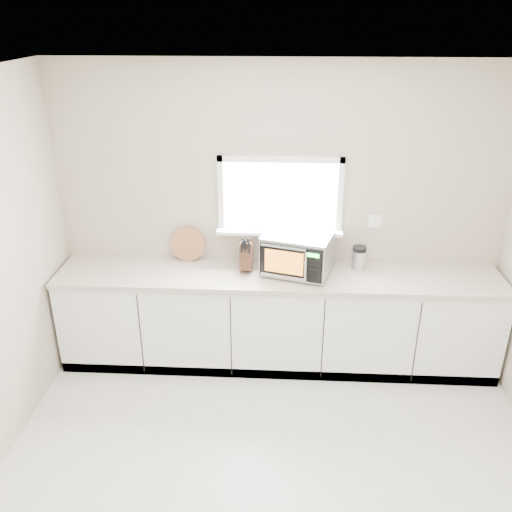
{
  "coord_description": "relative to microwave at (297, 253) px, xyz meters",
  "views": [
    {
      "loc": [
        0.04,
        -2.58,
        3.05
      ],
      "look_at": [
        -0.19,
        1.55,
        1.15
      ],
      "focal_mm": 38.0,
      "sensor_mm": 36.0,
      "label": 1
    }
  ],
  "objects": [
    {
      "name": "microwave",
      "position": [
        0.0,
        0.0,
        0.0
      ],
      "size": [
        0.67,
        0.58,
        0.37
      ],
      "rotation": [
        0.0,
        0.0,
        -0.28
      ],
      "color": "black",
      "rests_on": "countertop"
    },
    {
      "name": "cabinets",
      "position": [
        -0.16,
        -0.03,
        -0.67
      ],
      "size": [
        3.92,
        0.6,
        0.88
      ],
      "primitive_type": "cube",
      "color": "white",
      "rests_on": "ground"
    },
    {
      "name": "coffee_grinder",
      "position": [
        0.55,
        0.11,
        -0.08
      ],
      "size": [
        0.14,
        0.14,
        0.22
      ],
      "rotation": [
        0.0,
        0.0,
        -0.12
      ],
      "color": "#B6B8BD",
      "rests_on": "countertop"
    },
    {
      "name": "cutting_board",
      "position": [
        -1.0,
        0.21,
        -0.03
      ],
      "size": [
        0.32,
        0.08,
        0.32
      ],
      "primitive_type": "cylinder",
      "rotation": [
        1.4,
        0.0,
        0.0
      ],
      "color": "#A76040",
      "rests_on": "countertop"
    },
    {
      "name": "ground",
      "position": [
        -0.16,
        -1.73,
        -1.11
      ],
      "size": [
        4.0,
        4.0,
        0.0
      ],
      "primitive_type": "plane",
      "color": "beige",
      "rests_on": "ground"
    },
    {
      "name": "knife_block",
      "position": [
        -0.45,
        0.02,
        -0.05
      ],
      "size": [
        0.12,
        0.23,
        0.33
      ],
      "rotation": [
        0.0,
        0.0,
        -0.03
      ],
      "color": "#422117",
      "rests_on": "countertop"
    },
    {
      "name": "countertop",
      "position": [
        -0.16,
        -0.04,
        -0.21
      ],
      "size": [
        3.92,
        0.64,
        0.04
      ],
      "primitive_type": "cube",
      "color": "beige",
      "rests_on": "cabinets"
    },
    {
      "name": "back_wall",
      "position": [
        -0.16,
        0.26,
        0.25
      ],
      "size": [
        4.0,
        0.17,
        2.7
      ],
      "color": "#B2A98D",
      "rests_on": "ground"
    }
  ]
}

